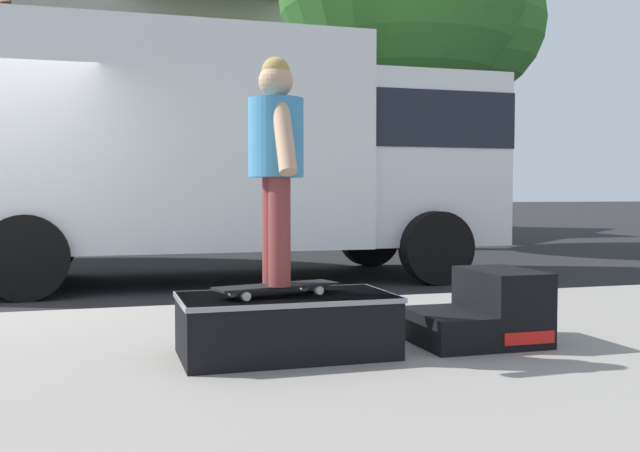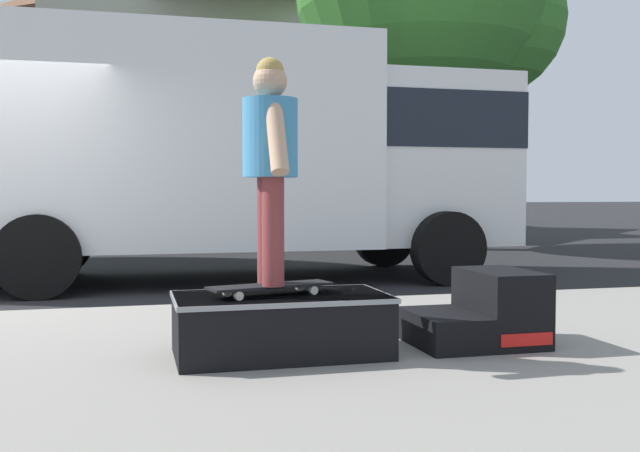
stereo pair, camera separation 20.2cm
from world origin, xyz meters
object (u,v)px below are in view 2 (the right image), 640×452
at_px(skater_kid, 270,152).
at_px(box_truck, 243,148).
at_px(skateboard, 271,286).
at_px(skate_box, 281,323).
at_px(kicker_ramp, 483,314).

bearing_deg(skater_kid, box_truck, 83.31).
distance_m(skateboard, skater_kid, 0.82).
bearing_deg(skate_box, skateboard, -158.37).
bearing_deg(skateboard, kicker_ramp, 1.07).
distance_m(skateboard, box_truck, 5.16).
bearing_deg(skate_box, skater_kid, -158.37).
distance_m(kicker_ramp, skateboard, 1.46).
bearing_deg(skateboard, skater_kid, 90.00).
relative_size(kicker_ramp, skater_kid, 0.59).
height_order(skate_box, box_truck, box_truck).
distance_m(kicker_ramp, box_truck, 5.23).
xyz_separation_m(skateboard, skater_kid, (0.00, 0.00, 0.82)).
xyz_separation_m(skater_kid, box_truck, (0.59, 5.00, 0.33)).
bearing_deg(skater_kid, skate_box, 21.63).
bearing_deg(box_truck, kicker_ramp, -80.24).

